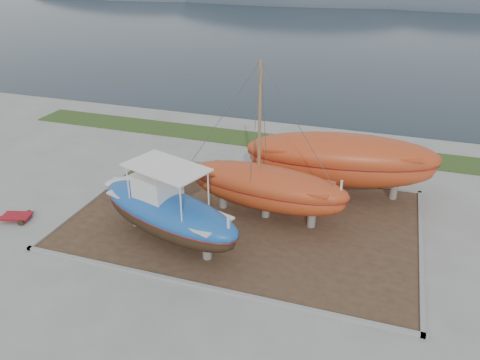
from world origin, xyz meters
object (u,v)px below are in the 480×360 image
(orange_sailboat, at_px, (268,145))
(orange_bare_hull, at_px, (340,166))
(red_trailer, at_px, (17,218))
(white_dinghy, at_px, (140,187))
(blue_caique, at_px, (168,204))

(orange_sailboat, height_order, orange_bare_hull, orange_sailboat)
(orange_sailboat, distance_m, red_trailer, 14.15)
(red_trailer, bearing_deg, white_dinghy, 26.37)
(white_dinghy, relative_size, red_trailer, 1.81)
(orange_bare_hull, xyz_separation_m, red_trailer, (-16.09, -8.54, -1.72))
(orange_sailboat, bearing_deg, white_dinghy, -173.74)
(white_dinghy, relative_size, orange_sailboat, 0.45)
(orange_sailboat, xyz_separation_m, red_trailer, (-12.72, -4.61, -4.13))
(red_trailer, bearing_deg, orange_sailboat, 4.54)
(orange_bare_hull, bearing_deg, white_dinghy, -167.65)
(white_dinghy, bearing_deg, red_trailer, -160.82)
(white_dinghy, height_order, orange_bare_hull, orange_bare_hull)
(orange_bare_hull, bearing_deg, orange_sailboat, -138.32)
(blue_caique, relative_size, white_dinghy, 2.13)
(blue_caique, distance_m, white_dinghy, 5.47)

